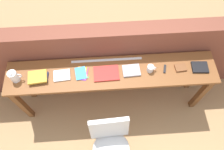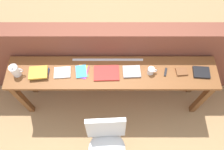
{
  "view_description": "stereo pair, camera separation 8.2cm",
  "coord_description": "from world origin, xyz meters",
  "px_view_note": "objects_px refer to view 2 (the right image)",
  "views": [
    {
      "loc": [
        -0.08,
        -0.94,
        3.13
      ],
      "look_at": [
        0.0,
        0.25,
        0.9
      ],
      "focal_mm": 35.0,
      "sensor_mm": 36.0,
      "label": 1
    },
    {
      "loc": [
        0.0,
        -0.94,
        3.13
      ],
      "look_at": [
        0.0,
        0.25,
        0.9
      ],
      "focal_mm": 35.0,
      "sensor_mm": 36.0,
      "label": 2
    }
  ],
  "objects_px": {
    "pamphlet_pile_colourful": "(82,72)",
    "book_repair_rightmost": "(201,73)",
    "magazine_cycling": "(62,72)",
    "book_open_centre": "(106,73)",
    "chair_white_moulded": "(106,142)",
    "leather_journal_brown": "(182,72)",
    "pitcher_white": "(15,70)",
    "book_stack_leftmost": "(39,73)",
    "mug": "(151,71)",
    "multitool_folded": "(166,72)"
  },
  "relations": [
    {
      "from": "pitcher_white",
      "to": "pamphlet_pile_colourful",
      "type": "xyz_separation_m",
      "value": [
        0.76,
        0.03,
        -0.07
      ]
    },
    {
      "from": "pitcher_white",
      "to": "book_open_centre",
      "type": "distance_m",
      "value": 1.04
    },
    {
      "from": "multitool_folded",
      "to": "leather_journal_brown",
      "type": "relative_size",
      "value": 0.85
    },
    {
      "from": "chair_white_moulded",
      "to": "book_open_centre",
      "type": "relative_size",
      "value": 3.01
    },
    {
      "from": "pamphlet_pile_colourful",
      "to": "leather_journal_brown",
      "type": "bearing_deg",
      "value": -0.16
    },
    {
      "from": "pitcher_white",
      "to": "mug",
      "type": "xyz_separation_m",
      "value": [
        1.56,
        0.02,
        -0.03
      ]
    },
    {
      "from": "leather_journal_brown",
      "to": "multitool_folded",
      "type": "bearing_deg",
      "value": 176.07
    },
    {
      "from": "pitcher_white",
      "to": "magazine_cycling",
      "type": "bearing_deg",
      "value": 1.46
    },
    {
      "from": "pamphlet_pile_colourful",
      "to": "mug",
      "type": "bearing_deg",
      "value": -0.69
    },
    {
      "from": "magazine_cycling",
      "to": "book_open_centre",
      "type": "bearing_deg",
      "value": -5.0
    },
    {
      "from": "pamphlet_pile_colourful",
      "to": "leather_journal_brown",
      "type": "relative_size",
      "value": 1.48
    },
    {
      "from": "magazine_cycling",
      "to": "pamphlet_pile_colourful",
      "type": "bearing_deg",
      "value": -1.05
    },
    {
      "from": "book_stack_leftmost",
      "to": "mug",
      "type": "xyz_separation_m",
      "value": [
        1.3,
        0.02,
        0.02
      ]
    },
    {
      "from": "book_open_centre",
      "to": "mug",
      "type": "xyz_separation_m",
      "value": [
        0.52,
        0.01,
        0.04
      ]
    },
    {
      "from": "mug",
      "to": "leather_journal_brown",
      "type": "xyz_separation_m",
      "value": [
        0.36,
        0.01,
        -0.03
      ]
    },
    {
      "from": "book_open_centre",
      "to": "book_repair_rightmost",
      "type": "bearing_deg",
      "value": -1.09
    },
    {
      "from": "leather_journal_brown",
      "to": "book_repair_rightmost",
      "type": "xyz_separation_m",
      "value": [
        0.23,
        -0.01,
        0.0
      ]
    },
    {
      "from": "leather_journal_brown",
      "to": "book_repair_rightmost",
      "type": "height_order",
      "value": "book_repair_rightmost"
    },
    {
      "from": "book_stack_leftmost",
      "to": "chair_white_moulded",
      "type": "bearing_deg",
      "value": -41.91
    },
    {
      "from": "book_stack_leftmost",
      "to": "book_repair_rightmost",
      "type": "xyz_separation_m",
      "value": [
        1.9,
        0.01,
        -0.01
      ]
    },
    {
      "from": "mug",
      "to": "multitool_folded",
      "type": "height_order",
      "value": "mug"
    },
    {
      "from": "multitool_folded",
      "to": "pitcher_white",
      "type": "bearing_deg",
      "value": -179.31
    },
    {
      "from": "book_repair_rightmost",
      "to": "pitcher_white",
      "type": "bearing_deg",
      "value": -175.62
    },
    {
      "from": "pamphlet_pile_colourful",
      "to": "book_repair_rightmost",
      "type": "bearing_deg",
      "value": -0.52
    },
    {
      "from": "pitcher_white",
      "to": "magazine_cycling",
      "type": "distance_m",
      "value": 0.53
    },
    {
      "from": "chair_white_moulded",
      "to": "magazine_cycling",
      "type": "xyz_separation_m",
      "value": [
        -0.52,
        0.72,
        0.36
      ]
    },
    {
      "from": "leather_journal_brown",
      "to": "book_stack_leftmost",
      "type": "bearing_deg",
      "value": 176.17
    },
    {
      "from": "book_repair_rightmost",
      "to": "multitool_folded",
      "type": "bearing_deg",
      "value": -176.96
    },
    {
      "from": "pitcher_white",
      "to": "pamphlet_pile_colourful",
      "type": "distance_m",
      "value": 0.76
    },
    {
      "from": "book_stack_leftmost",
      "to": "book_open_centre",
      "type": "bearing_deg",
      "value": 0.59
    },
    {
      "from": "leather_journal_brown",
      "to": "chair_white_moulded",
      "type": "bearing_deg",
      "value": -144.95
    },
    {
      "from": "chair_white_moulded",
      "to": "leather_journal_brown",
      "type": "bearing_deg",
      "value": 39.72
    },
    {
      "from": "book_stack_leftmost",
      "to": "mug",
      "type": "relative_size",
      "value": 2.08
    },
    {
      "from": "pitcher_white",
      "to": "book_stack_leftmost",
      "type": "height_order",
      "value": "pitcher_white"
    },
    {
      "from": "book_open_centre",
      "to": "multitool_folded",
      "type": "xyz_separation_m",
      "value": [
        0.69,
        0.01,
        -0.0
      ]
    },
    {
      "from": "chair_white_moulded",
      "to": "pamphlet_pile_colourful",
      "type": "bearing_deg",
      "value": 111.26
    },
    {
      "from": "magazine_cycling",
      "to": "multitool_folded",
      "type": "bearing_deg",
      "value": -3.95
    },
    {
      "from": "magazine_cycling",
      "to": "multitool_folded",
      "type": "xyz_separation_m",
      "value": [
        1.21,
        0.01,
        -0.0
      ]
    },
    {
      "from": "multitool_folded",
      "to": "book_stack_leftmost",
      "type": "bearing_deg",
      "value": -179.15
    },
    {
      "from": "magazine_cycling",
      "to": "pamphlet_pile_colourful",
      "type": "relative_size",
      "value": 0.99
    },
    {
      "from": "pitcher_white",
      "to": "leather_journal_brown",
      "type": "relative_size",
      "value": 1.41
    },
    {
      "from": "pamphlet_pile_colourful",
      "to": "leather_journal_brown",
      "type": "distance_m",
      "value": 1.17
    },
    {
      "from": "leather_journal_brown",
      "to": "book_open_centre",
      "type": "bearing_deg",
      "value": 176.39
    },
    {
      "from": "magazine_cycling",
      "to": "mug",
      "type": "distance_m",
      "value": 1.04
    },
    {
      "from": "pamphlet_pile_colourful",
      "to": "book_stack_leftmost",
      "type": "bearing_deg",
      "value": -176.86
    },
    {
      "from": "chair_white_moulded",
      "to": "mug",
      "type": "height_order",
      "value": "mug"
    },
    {
      "from": "mug",
      "to": "leather_journal_brown",
      "type": "height_order",
      "value": "mug"
    },
    {
      "from": "chair_white_moulded",
      "to": "pamphlet_pile_colourful",
      "type": "xyz_separation_m",
      "value": [
        -0.29,
        0.74,
        0.36
      ]
    },
    {
      "from": "pitcher_white",
      "to": "chair_white_moulded",
      "type": "bearing_deg",
      "value": -34.24
    },
    {
      "from": "pitcher_white",
      "to": "book_open_centre",
      "type": "bearing_deg",
      "value": 0.39
    }
  ]
}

